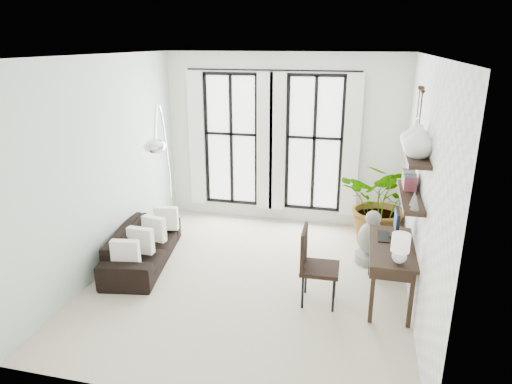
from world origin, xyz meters
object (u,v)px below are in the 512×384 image
(sofa, at_px, (143,246))
(desk_chair, at_px, (313,261))
(arc_lamp, at_px, (161,136))
(buddha, at_px, (371,241))
(desk, at_px, (391,251))
(plant, at_px, (383,204))

(sofa, distance_m, desk_chair, 2.81)
(sofa, distance_m, arc_lamp, 1.77)
(arc_lamp, height_order, buddha, arc_lamp)
(desk_chair, xyz_separation_m, buddha, (0.78, 1.37, -0.23))
(sofa, height_order, desk, desk)
(desk_chair, bearing_deg, buddha, 59.24)
(sofa, distance_m, desk, 3.78)
(desk_chair, distance_m, arc_lamp, 3.19)
(plant, relative_size, buddha, 1.73)
(sofa, xyz_separation_m, plant, (3.69, 1.57, 0.47))
(arc_lamp, bearing_deg, buddha, 2.50)
(sofa, relative_size, desk_chair, 1.88)
(sofa, relative_size, plant, 1.31)
(plant, distance_m, desk_chair, 2.30)
(desk, xyz_separation_m, arc_lamp, (-3.64, 0.98, 1.17))
(sofa, height_order, arc_lamp, arc_lamp)
(buddha, bearing_deg, arc_lamp, -177.50)
(plant, height_order, buddha, plant)
(plant, xyz_separation_m, arc_lamp, (-3.59, -0.86, 1.16))
(desk_chair, height_order, arc_lamp, arc_lamp)
(arc_lamp, bearing_deg, sofa, -98.23)
(desk, bearing_deg, desk_chair, -166.23)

